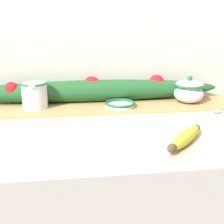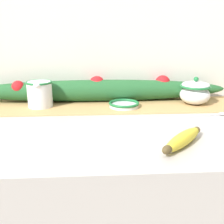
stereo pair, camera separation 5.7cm
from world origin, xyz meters
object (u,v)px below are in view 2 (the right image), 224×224
small_dish (124,104)px  spoon (220,114)px  sugar_bowl (195,92)px  banana (183,139)px  cream_pitcher (40,93)px

small_dish → spoon: small_dish is taller
sugar_bowl → spoon: (0.04, -0.15, -0.05)m
small_dish → spoon: bearing=-19.8°
small_dish → banana: size_ratio=0.72×
sugar_bowl → small_dish: (-0.29, -0.03, -0.04)m
cream_pitcher → small_dish: cream_pitcher is taller
sugar_bowl → small_dish: sugar_bowl is taller
small_dish → banana: (0.12, -0.38, 0.01)m
small_dish → banana: bearing=-72.5°
cream_pitcher → sugar_bowl: size_ratio=0.97×
banana → small_dish: bearing=107.5°
sugar_bowl → cream_pitcher: bearing=179.9°
banana → spoon: 0.34m
cream_pitcher → small_dish: bearing=-4.8°
small_dish → spoon: size_ratio=0.80×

